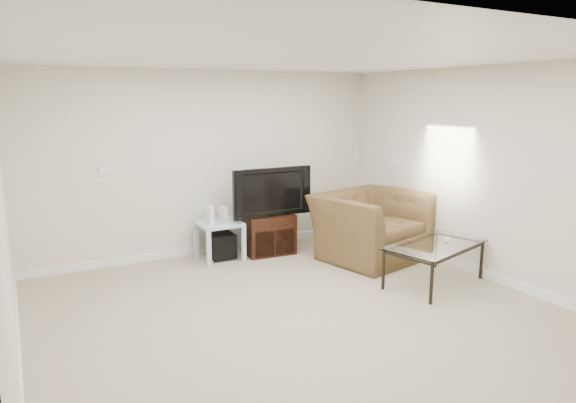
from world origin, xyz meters
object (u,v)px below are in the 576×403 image
television (269,191)px  side_table (219,241)px  recliner (371,215)px  subwoofer (221,245)px  tv_stand (268,234)px  coffee_table (434,264)px

television → side_table: size_ratio=1.98×
side_table → recliner: recliner is taller
subwoofer → television: bearing=-9.2°
tv_stand → coffee_table: bearing=-56.9°
television → tv_stand: bearing=86.0°
tv_stand → recliner: recliner is taller
coffee_table → tv_stand: bearing=119.8°
tv_stand → side_table: 0.70m
side_table → coffee_table: 2.77m
subwoofer → recliner: recliner is taller
tv_stand → subwoofer: (-0.67, 0.08, -0.09)m
recliner → television: bearing=130.9°
tv_stand → television: 0.61m
subwoofer → coffee_table: coffee_table is taller
recliner → coffee_table: (0.03, -1.16, -0.35)m
tv_stand → subwoofer: 0.68m
tv_stand → subwoofer: bearing=176.4°
recliner → coffee_table: recliner is taller
recliner → tv_stand: bearing=129.9°
subwoofer → tv_stand: bearing=-6.8°
television → side_table: (-0.70, 0.09, -0.63)m
television → subwoofer: bearing=170.0°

